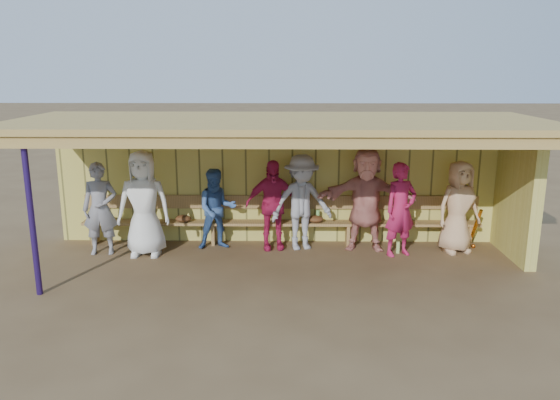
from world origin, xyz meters
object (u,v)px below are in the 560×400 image
Objects in this scene: player_c at (217,209)px; player_f at (366,199)px; player_b at (144,204)px; player_d at (272,205)px; player_g at (401,210)px; bench at (281,217)px; player_e at (302,202)px; player_h at (458,207)px; player_a at (100,209)px.

player_f is at bearing -14.17° from player_c.
player_b is 2.32m from player_d.
player_b is at bearing 158.01° from player_g.
player_g reaches higher than player_d.
player_b is 4.60m from player_g.
player_g is at bearing -16.54° from bench.
player_h is (2.86, -0.13, -0.04)m from player_e.
player_d is at bearing -1.22° from player_a.
player_e reaches higher than player_g.
player_f is 1.13× the size of player_g.
player_b is 4.04m from player_f.
player_b reaches higher than player_d.
player_h reaches higher than bench.
player_d is at bearing 163.79° from player_e.
player_g is at bearing -26.98° from player_e.
player_c is 1.58m from player_e.
player_b is 1.33m from player_c.
player_e reaches higher than player_h.
player_a is 0.99× the size of player_h.
player_e is 0.62m from bench.
player_d is 0.47m from bench.
player_e is 1.05× the size of player_g.
player_h reaches higher than player_d.
player_f is (1.19, 0.00, 0.07)m from player_e.
player_e is at bearing 159.53° from player_h.
player_a is 0.99× the size of player_g.
player_h reaches higher than player_g.
player_c is (2.07, 0.34, -0.08)m from player_a.
player_h is (1.67, -0.13, -0.11)m from player_f.
player_d is 2.34m from player_g.
player_g is (2.32, -0.34, 0.01)m from player_d.
player_e is at bearing 146.61° from player_g.
player_b is at bearing 171.57° from player_e.
player_h is 3.30m from bench.
player_f is at bearing -3.44° from player_a.
bench is at bearing 0.28° from player_c.
player_b is 1.00× the size of player_f.
player_h is at bearing 2.59° from player_f.
player_g is 2.28m from bench.
player_a is at bearing 163.97° from player_h.
player_a is at bearing 176.19° from player_d.
player_g is at bearing -23.09° from player_f.
player_c is 0.90× the size of player_d.
player_g is (3.35, -0.34, 0.09)m from player_c.
player_a is 0.82m from player_b.
player_c is (1.26, 0.39, -0.20)m from player_b.
player_d is at bearing -172.89° from player_f.
player_b is at bearing -164.17° from bench.
bench is (-3.25, 0.44, -0.32)m from player_h.
player_c is 0.79× the size of player_f.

